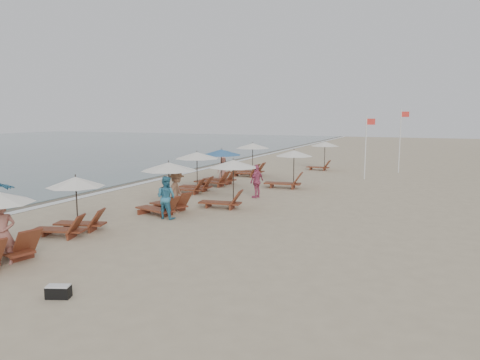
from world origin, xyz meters
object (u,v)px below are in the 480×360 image
at_px(lounger_station_3, 194,170).
at_px(inland_station_2, 323,151).
at_px(lounger_station_4, 218,167).
at_px(flag_pole_near, 366,144).
at_px(inland_station_0, 228,178).
at_px(duffel_bag, 58,292).
at_px(beachgoer_near, 3,233).
at_px(lounger_station_1, 72,206).
at_px(beachgoer_mid_a, 166,197).
at_px(beachgoer_far_b, 223,168).
at_px(inland_station_1, 288,166).
at_px(beachgoer_far_a, 257,181).
at_px(beachgoer_mid_b, 177,192).
at_px(lounger_station_2, 165,186).
at_px(lounger_station_5, 250,159).

xyz_separation_m(lounger_station_3, inland_station_2, (4.14, 13.15, 0.25)).
xyz_separation_m(lounger_station_4, flag_pole_near, (7.94, 6.26, 1.25)).
relative_size(lounger_station_4, inland_station_0, 1.02).
relative_size(lounger_station_4, duffel_bag, 4.50).
relative_size(inland_station_0, beachgoer_near, 1.48).
height_order(beachgoer_near, flag_pole_near, flag_pole_near).
bearing_deg(inland_station_2, lounger_station_1, -99.64).
relative_size(beachgoer_mid_a, duffel_bag, 2.90).
bearing_deg(beachgoer_mid_a, beachgoer_far_b, -72.53).
xyz_separation_m(inland_station_1, duffel_bag, (-0.09, -17.83, -1.13)).
distance_m(lounger_station_1, beachgoer_far_a, 10.03).
bearing_deg(lounger_station_1, flag_pole_near, 67.67).
height_order(lounger_station_3, beachgoer_far_a, lounger_station_3).
relative_size(inland_station_2, duffel_bag, 4.09).
distance_m(lounger_station_3, inland_station_0, 4.69).
relative_size(inland_station_1, beachgoer_far_b, 1.79).
relative_size(lounger_station_1, inland_station_2, 0.97).
relative_size(inland_station_0, inland_station_2, 1.07).
bearing_deg(inland_station_1, beachgoer_far_b, 164.61).
bearing_deg(beachgoer_mid_a, lounger_station_3, -67.26).
relative_size(inland_station_0, beachgoer_mid_a, 1.51).
distance_m(lounger_station_1, inland_station_2, 23.04).
xyz_separation_m(inland_station_0, beachgoer_mid_b, (-1.61, -1.86, -0.45)).
height_order(inland_station_1, duffel_bag, inland_station_1).
bearing_deg(inland_station_1, lounger_station_2, -108.17).
xyz_separation_m(duffel_bag, flag_pole_near, (3.74, 23.41, 2.21)).
distance_m(lounger_station_1, flag_pole_near, 20.29).
relative_size(lounger_station_1, lounger_station_2, 0.92).
height_order(lounger_station_5, flag_pole_near, flag_pole_near).
relative_size(lounger_station_2, beachgoer_mid_b, 1.44).
relative_size(beachgoer_mid_a, beachgoer_far_a, 1.03).
xyz_separation_m(lounger_station_3, beachgoer_near, (0.96, -12.97, -0.33)).
bearing_deg(beachgoer_far_b, duffel_bag, -111.79).
bearing_deg(lounger_station_2, beachgoer_near, -93.55).
bearing_deg(lounger_station_3, lounger_station_4, 89.18).
distance_m(lounger_station_4, lounger_station_5, 4.80).
distance_m(lounger_station_1, inland_station_0, 7.20).
bearing_deg(beachgoer_mid_a, flag_pole_near, -107.00).
height_order(beachgoer_near, beachgoer_mid_b, beachgoer_mid_b).
relative_size(lounger_station_3, flag_pole_near, 0.62).
bearing_deg(lounger_station_4, inland_station_1, 8.93).
bearing_deg(beachgoer_mid_a, lounger_station_4, -73.27).
bearing_deg(lounger_station_2, inland_station_0, 45.68).
bearing_deg(beachgoer_mid_b, lounger_station_5, -3.04).
distance_m(beachgoer_mid_a, beachgoer_far_a, 6.23).
bearing_deg(lounger_station_2, flag_pole_near, 65.56).
xyz_separation_m(inland_station_2, beachgoer_mid_a, (-2.06, -19.30, -0.60)).
distance_m(inland_station_1, flag_pole_near, 6.75).
bearing_deg(lounger_station_1, inland_station_0, 63.54).
relative_size(lounger_station_1, beachgoer_mid_a, 1.37).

